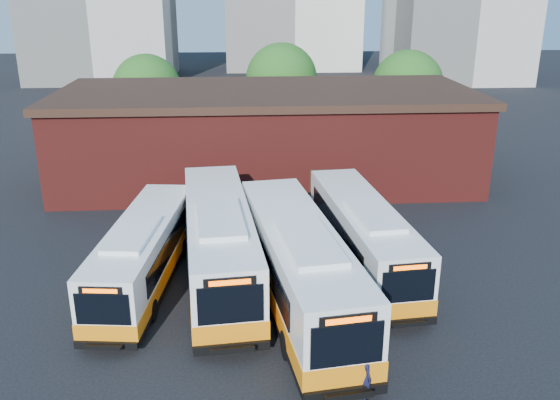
{
  "coord_description": "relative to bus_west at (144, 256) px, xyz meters",
  "views": [
    {
      "loc": [
        -1.73,
        -20.93,
        12.99
      ],
      "look_at": [
        0.03,
        6.06,
        3.28
      ],
      "focal_mm": 38.0,
      "sensor_mm": 36.0,
      "label": 1
    }
  ],
  "objects": [
    {
      "name": "bus_midwest",
      "position": [
        3.44,
        0.44,
        0.26
      ],
      "size": [
        4.14,
        14.03,
        3.77
      ],
      "rotation": [
        0.0,
        0.0,
        0.1
      ],
      "color": "white",
      "rests_on": "ground"
    },
    {
      "name": "tree_east",
      "position": [
        19.35,
        26.97,
        3.38
      ],
      "size": [
        6.24,
        6.24,
        7.96
      ],
      "color": "#382314",
      "rests_on": "ground"
    },
    {
      "name": "ground",
      "position": [
        6.35,
        -4.03,
        -1.45
      ],
      "size": [
        220.0,
        220.0,
        0.0
      ],
      "primitive_type": "plane",
      "color": "black"
    },
    {
      "name": "bus_mideast",
      "position": [
        6.9,
        -2.35,
        0.28
      ],
      "size": [
        4.7,
        14.19,
        3.81
      ],
      "rotation": [
        0.0,
        0.0,
        0.14
      ],
      "color": "white",
      "rests_on": "ground"
    },
    {
      "name": "tree_west",
      "position": [
        -3.65,
        27.97,
        3.19
      ],
      "size": [
        6.0,
        6.0,
        7.65
      ],
      "color": "#382314",
      "rests_on": "ground"
    },
    {
      "name": "transit_worker",
      "position": [
        8.54,
        -8.76,
        -0.54
      ],
      "size": [
        0.48,
        0.69,
        1.82
      ],
      "primitive_type": "imported",
      "rotation": [
        0.0,
        0.0,
        1.64
      ],
      "color": "#111333",
      "rests_on": "ground"
    },
    {
      "name": "tree_mid",
      "position": [
        8.35,
        29.97,
        3.63
      ],
      "size": [
        6.56,
        6.56,
        8.36
      ],
      "color": "#382314",
      "rests_on": "ground"
    },
    {
      "name": "bus_east",
      "position": [
        10.36,
        1.16,
        0.09
      ],
      "size": [
        3.77,
        12.68,
        3.41
      ],
      "rotation": [
        0.0,
        0.0,
        0.1
      ],
      "color": "white",
      "rests_on": "ground"
    },
    {
      "name": "depot_building",
      "position": [
        6.35,
        15.97,
        1.8
      ],
      "size": [
        28.6,
        12.6,
        6.4
      ],
      "color": "maroon",
      "rests_on": "ground"
    },
    {
      "name": "bus_west",
      "position": [
        0.0,
        0.0,
        0.0
      ],
      "size": [
        3.66,
        11.92,
        3.2
      ],
      "rotation": [
        0.0,
        0.0,
        -0.11
      ],
      "color": "white",
      "rests_on": "ground"
    }
  ]
}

